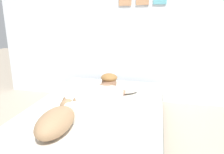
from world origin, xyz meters
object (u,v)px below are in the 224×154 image
at_px(person_lying, 101,97).
at_px(cell_phone, 80,108).
at_px(dog, 57,120).
at_px(coffee_cup, 121,92).
at_px(pillow, 118,88).
at_px(bed, 97,121).

xyz_separation_m(person_lying, cell_phone, (-0.20, -0.12, -0.10)).
height_order(dog, cell_phone, dog).
relative_size(person_lying, dog, 1.60).
height_order(coffee_cup, cell_phone, coffee_cup).
xyz_separation_m(person_lying, coffee_cup, (0.15, 0.39, -0.07)).
xyz_separation_m(person_lying, dog, (-0.21, -0.58, -0.00)).
bearing_deg(coffee_cup, pillow, 120.14).
height_order(bed, coffee_cup, coffee_cup).
bearing_deg(cell_phone, pillow, 64.02).
height_order(dog, coffee_cup, dog).
height_order(pillow, person_lying, person_lying).
bearing_deg(cell_phone, person_lying, 30.98).
xyz_separation_m(bed, pillow, (0.14, 0.50, 0.23)).
bearing_deg(bed, pillow, 74.28).
distance_m(bed, pillow, 0.57).
height_order(pillow, cell_phone, pillow).
relative_size(person_lying, coffee_cup, 7.36).
bearing_deg(pillow, cell_phone, -115.98).
xyz_separation_m(bed, cell_phone, (-0.15, -0.10, 0.18)).
height_order(pillow, coffee_cup, pillow).
distance_m(bed, person_lying, 0.29).
bearing_deg(bed, cell_phone, -147.25).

